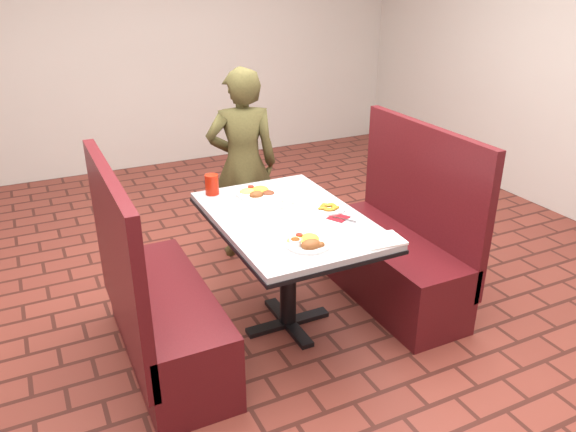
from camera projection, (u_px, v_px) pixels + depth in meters
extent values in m
plane|color=brown|center=(288.00, 324.00, 3.55)|extent=(7.00, 7.00, 0.00)
cube|color=beige|center=(141.00, 37.00, 5.85)|extent=(6.00, 0.04, 2.80)
cube|color=#AEB0B3|center=(288.00, 219.00, 3.25)|extent=(0.80, 1.20, 0.03)
cube|color=black|center=(288.00, 223.00, 3.26)|extent=(0.81, 1.21, 0.02)
cylinder|color=black|center=(288.00, 275.00, 3.40)|extent=(0.10, 0.10, 0.69)
cube|color=black|center=(288.00, 322.00, 3.54)|extent=(0.55, 0.08, 0.03)
cube|color=black|center=(288.00, 322.00, 3.54)|extent=(0.08, 0.55, 0.03)
cube|color=#561317|center=(168.00, 325.00, 3.16)|extent=(0.45, 1.20, 0.45)
cube|color=#561317|center=(118.00, 259.00, 2.87)|extent=(0.06, 1.20, 0.95)
cube|color=#561317|center=(388.00, 268.00, 3.76)|extent=(0.45, 1.20, 0.45)
cube|color=#561317|center=(422.00, 197.00, 3.65)|extent=(0.06, 1.20, 0.95)
imported|color=brown|center=(243.00, 165.00, 4.16)|extent=(0.59, 0.46, 1.44)
cylinder|color=white|center=(308.00, 243.00, 2.91)|extent=(0.25, 0.25, 0.01)
ellipsoid|color=yellow|center=(310.00, 235.00, 2.93)|extent=(0.10, 0.10, 0.05)
ellipsoid|color=#9ECD52|center=(296.00, 237.00, 2.92)|extent=(0.10, 0.08, 0.03)
cylinder|color=red|center=(299.00, 235.00, 2.94)|extent=(0.04, 0.04, 0.01)
ellipsoid|color=brown|center=(311.00, 241.00, 2.85)|extent=(0.11, 0.08, 0.06)
ellipsoid|color=brown|center=(319.00, 242.00, 2.86)|extent=(0.06, 0.04, 0.04)
cylinder|color=white|center=(295.00, 243.00, 2.86)|extent=(0.06, 0.06, 0.04)
cylinder|color=brown|center=(295.00, 239.00, 2.85)|extent=(0.05, 0.05, 0.00)
cylinder|color=white|center=(258.00, 194.00, 3.54)|extent=(0.27, 0.27, 0.02)
ellipsoid|color=yellow|center=(260.00, 186.00, 3.57)|extent=(0.11, 0.11, 0.05)
ellipsoid|color=#9ECD52|center=(248.00, 189.00, 3.55)|extent=(0.11, 0.09, 0.04)
cylinder|color=red|center=(251.00, 187.00, 3.58)|extent=(0.04, 0.04, 0.01)
ellipsoid|color=brown|center=(268.00, 191.00, 3.52)|extent=(0.08, 0.08, 0.03)
ellipsoid|color=brown|center=(256.00, 192.00, 3.48)|extent=(0.09, 0.07, 0.05)
cylinder|color=white|center=(329.00, 209.00, 3.32)|extent=(0.19, 0.19, 0.01)
cube|color=maroon|center=(338.00, 218.00, 3.22)|extent=(0.14, 0.14, 0.00)
cube|color=silver|center=(344.00, 219.00, 3.19)|extent=(0.09, 0.12, 0.00)
cylinder|color=#AF1C0B|center=(212.00, 184.00, 3.53)|extent=(0.09, 0.09, 0.13)
cube|color=white|center=(382.00, 240.00, 2.94)|extent=(0.23, 0.18, 0.01)
cube|color=silver|center=(309.00, 245.00, 2.88)|extent=(0.10, 0.15, 0.00)
cube|color=silver|center=(295.00, 244.00, 2.89)|extent=(0.05, 0.14, 0.00)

